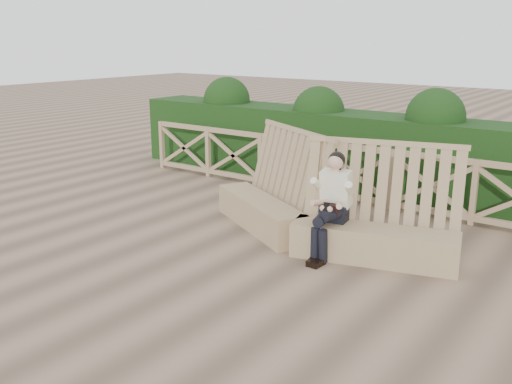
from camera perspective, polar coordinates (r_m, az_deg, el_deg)
The scene contains 5 objects.
ground at distance 7.98m, azimuth -1.86°, elevation -6.83°, with size 60.00×60.00×0.00m, color brown.
bench at distance 8.58m, azimuth 6.03°, elevation -2.40°, with size 4.35×1.75×1.62m.
woman at distance 7.99m, azimuth 7.61°, elevation -0.89°, with size 0.45×0.91×1.48m.
guardrail at distance 10.65m, azimuth 9.83°, elevation 1.77°, with size 10.10×0.09×1.10m.
hedge at distance 11.68m, azimuth 12.55°, elevation 3.80°, with size 12.00×1.20×1.50m, color black.
Camera 1 is at (4.59, -5.80, 3.01)m, focal length 40.00 mm.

